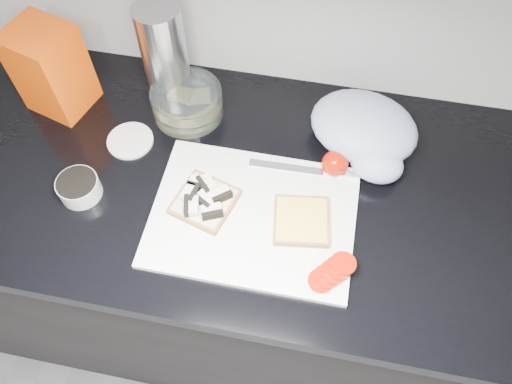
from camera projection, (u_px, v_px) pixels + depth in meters
The scene contains 14 objects.
base_cabinet at pixel (222, 262), 1.45m from camera, with size 3.50×0.60×0.86m, color black.
countertop at pixel (209, 177), 1.07m from camera, with size 3.50×0.64×0.04m, color black.
cutting_board at pixel (253, 216), 0.99m from camera, with size 0.40×0.30×0.01m, color white.
bread_left at pixel (205, 200), 0.99m from camera, with size 0.14×0.14×0.04m.
bread_right at pixel (301, 221), 0.97m from camera, with size 0.13×0.13×0.02m.
tomato_slices at pixel (332, 272), 0.91m from camera, with size 0.10×0.10×0.02m.
knife at pixel (318, 171), 1.03m from camera, with size 0.23×0.02×0.01m.
seed_tub at pixel (79, 187), 1.00m from camera, with size 0.08×0.08×0.04m.
tub_lid at pixel (130, 141), 1.09m from camera, with size 0.10×0.10×0.01m, color silver.
glass_bowl at pixel (187, 102), 1.11m from camera, with size 0.16×0.16×0.07m.
bread_bag at pixel (51, 69), 1.07m from camera, with size 0.13×0.12×0.20m, color red.
steel_canister at pixel (164, 54), 1.07m from camera, with size 0.10×0.10×0.24m, color #AEADB2.
grocery_bag at pixel (366, 132), 1.05m from camera, with size 0.27×0.26×0.10m.
whole_tomatoes at pixel (335, 164), 1.03m from camera, with size 0.06×0.06×0.06m.
Camera 1 is at (0.21, 0.64, 1.77)m, focal length 35.00 mm.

